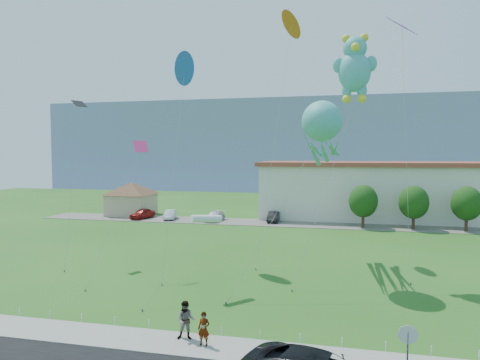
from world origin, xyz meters
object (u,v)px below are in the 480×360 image
warehouse (477,191)px  teddy_bear_kite (355,67)px  parked_car_silver (170,215)px  octopus_kite (323,133)px  pavilion (131,195)px  parked_car_red (142,214)px  pedestrian_right (186,320)px  pedestrian_left (204,329)px  stop_sign (408,340)px  parked_car_white (215,216)px  parked_car_black (274,217)px

warehouse → teddy_bear_kite: (-18.12, -31.80, 11.84)m
parked_car_silver → octopus_kite: 33.85m
pavilion → teddy_bear_kite: (31.88, -25.80, 12.94)m
parked_car_red → teddy_bear_kite: (28.46, -22.43, 15.19)m
parked_car_red → teddy_bear_kite: bearing=-23.7°
warehouse → parked_car_red: size_ratio=14.48×
pedestrian_right → pedestrian_left: bearing=-33.4°
pedestrian_left → pedestrian_right: bearing=157.1°
octopus_kite → warehouse: bearing=57.9°
stop_sign → parked_car_white: bearing=116.3°
pedestrian_right → octopus_kite: octopus_kite is taller
parked_car_black → teddy_bear_kite: (9.59, -23.71, 15.22)m
octopus_kite → teddy_bear_kite: 5.63m
parked_car_silver → warehouse: bearing=-0.6°
pavilion → octopus_kite: (29.56, -26.62, 7.87)m
pedestrian_right → teddy_bear_kite: (8.44, 14.46, 14.91)m
parked_car_red → parked_car_white: bearing=15.7°
warehouse → parked_car_white: (-35.81, -9.14, -3.41)m
stop_sign → octopus_kite: 18.44m
pavilion → parked_car_red: bearing=-44.6°
pavilion → pedestrian_left: size_ratio=5.70×
pedestrian_left → octopus_kite: 18.01m
warehouse → octopus_kite: octopus_kite is taller
stop_sign → pedestrian_left: (-8.99, 1.48, -0.96)m
pavilion → parked_car_white: (14.19, -3.14, -2.31)m
pedestrian_right → warehouse: bearing=50.4°
warehouse → parked_car_silver: size_ratio=15.43×
stop_sign → parked_car_red: stop_sign is taller
parked_car_black → parked_car_red: bearing=-177.8°
teddy_bear_kite → stop_sign: bearing=-84.4°
stop_sign → warehouse: bearing=71.1°
parked_car_red → parked_car_black: (18.88, 1.27, -0.04)m
pavilion → octopus_kite: size_ratio=0.64×
warehouse → octopus_kite: size_ratio=4.27×
warehouse → teddy_bear_kite: teddy_bear_kite is taller
parked_car_black → warehouse: bearing=14.6°
teddy_bear_kite → parked_car_white: bearing=128.0°
pavilion → parked_car_black: bearing=-5.4°
parked_car_red → parked_car_silver: size_ratio=1.07×
parked_car_black → octopus_kite: octopus_kite is taller
warehouse → octopus_kite: 39.08m
pavilion → parked_car_black: 22.51m
stop_sign → octopus_kite: octopus_kite is taller
octopus_kite → stop_sign: bearing=-75.8°
pedestrian_right → parked_car_white: bearing=94.2°
pavilion → parked_car_white: size_ratio=2.05×
warehouse → parked_car_black: size_ratio=14.73×
parked_car_white → warehouse: bearing=19.7°
pavilion → parked_car_white: 14.72m
warehouse → parked_car_white: warehouse is taller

